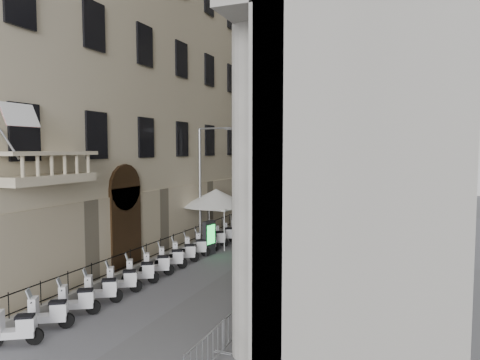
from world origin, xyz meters
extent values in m
cube|color=beige|center=(-7.50, 22.00, 17.00)|extent=(5.00, 36.00, 34.00)
cube|color=beige|center=(0.00, 48.00, 15.00)|extent=(22.00, 10.00, 30.00)
cylinder|color=white|center=(-5.19, 18.41, 1.25)|extent=(0.06, 0.06, 2.50)
cylinder|color=white|center=(-2.01, 18.41, 1.25)|extent=(0.06, 0.06, 2.50)
cylinder|color=white|center=(-5.19, 21.59, 1.25)|extent=(0.06, 0.06, 2.50)
cylinder|color=white|center=(-2.01, 21.59, 1.25)|extent=(0.06, 0.06, 2.50)
cube|color=silver|center=(-3.60, 20.00, 2.56)|extent=(3.41, 3.41, 0.14)
cone|color=silver|center=(-3.60, 20.00, 3.13)|extent=(4.55, 4.55, 1.14)
cylinder|color=gray|center=(-4.20, 18.97, 3.84)|extent=(0.16, 0.16, 7.69)
cylinder|color=gray|center=(-3.06, 18.83, 7.69)|extent=(2.30, 0.40, 0.12)
cube|color=gray|center=(-2.01, 18.70, 7.64)|extent=(0.50, 0.27, 0.14)
cube|color=black|center=(-2.50, 16.81, 1.02)|extent=(0.45, 1.00, 2.05)
cube|color=#19E54C|center=(-2.34, 16.78, 1.25)|extent=(0.16, 0.74, 1.14)
imported|color=black|center=(1.28, 27.84, 0.81)|extent=(0.69, 0.57, 1.62)
imported|color=black|center=(0.54, 24.73, 0.83)|extent=(0.99, 0.90, 1.66)
imported|color=black|center=(-0.49, 26.82, 0.81)|extent=(0.93, 0.91, 1.62)
camera|label=1|loc=(8.72, -6.05, 6.35)|focal=32.00mm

